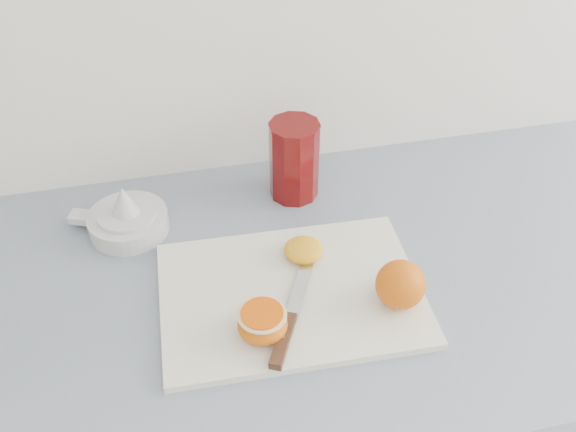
{
  "coord_description": "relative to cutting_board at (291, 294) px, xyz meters",
  "views": [
    {
      "loc": [
        -0.06,
        1.03,
        1.58
      ],
      "look_at": [
        0.1,
        1.75,
        0.96
      ],
      "focal_mm": 40.0,
      "sensor_mm": 36.0,
      "label": 1
    }
  ],
  "objects": [
    {
      "name": "cutting_board",
      "position": [
        0.0,
        0.0,
        0.0
      ],
      "size": [
        0.39,
        0.28,
        0.01
      ],
      "primitive_type": "cube",
      "rotation": [
        0.0,
        0.0,
        -0.04
      ],
      "color": "silver",
      "rests_on": "counter"
    },
    {
      "name": "whole_orange",
      "position": [
        0.14,
        -0.05,
        0.04
      ],
      "size": [
        0.07,
        0.07,
        0.07
      ],
      "color": "orange",
      "rests_on": "cutting_board"
    },
    {
      "name": "red_tumbler",
      "position": [
        0.06,
        0.24,
        0.06
      ],
      "size": [
        0.09,
        0.09,
        0.14
      ],
      "color": "#660B0B",
      "rests_on": "counter"
    },
    {
      "name": "citrus_juicer",
      "position": [
        -0.23,
        0.2,
        0.02
      ],
      "size": [
        0.16,
        0.13,
        0.09
      ],
      "color": "white",
      "rests_on": "counter"
    },
    {
      "name": "squeezed_shell",
      "position": [
        0.04,
        0.07,
        0.02
      ],
      "size": [
        0.06,
        0.06,
        0.03
      ],
      "color": "orange",
      "rests_on": "cutting_board"
    },
    {
      "name": "paring_knife",
      "position": [
        -0.02,
        -0.07,
        0.01
      ],
      "size": [
        0.11,
        0.19,
        0.01
      ],
      "color": "#4B301F",
      "rests_on": "cutting_board"
    },
    {
      "name": "half_orange",
      "position": [
        -0.05,
        -0.07,
        0.03
      ],
      "size": [
        0.07,
        0.07,
        0.04
      ],
      "color": "orange",
      "rests_on": "cutting_board"
    }
  ]
}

